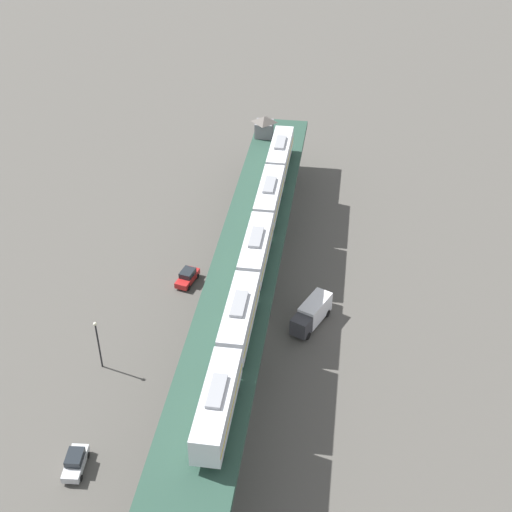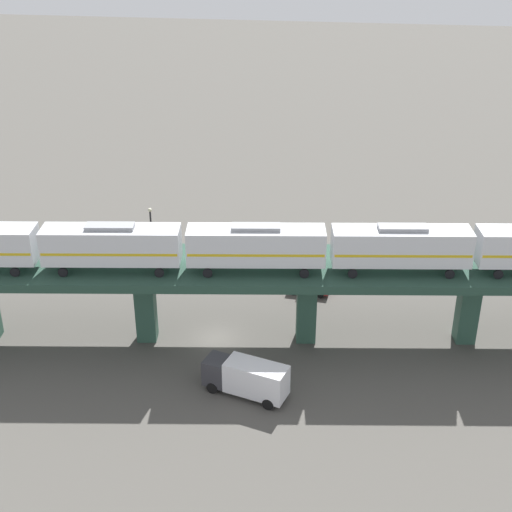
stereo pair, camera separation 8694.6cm
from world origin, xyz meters
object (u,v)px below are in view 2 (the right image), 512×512
object	(u,v)px
street_car_silver	(22,264)
delivery_truck	(247,377)
subway_train	(256,245)
street_lamp	(151,231)
street_car_red	(309,285)

from	to	relation	value
street_car_silver	delivery_truck	size ratio (longest dim) A/B	0.62
subway_train	street_lamp	world-z (taller)	subway_train
street_car_red	street_lamp	xyz separation A→B (m)	(3.86, 18.20, 3.17)
subway_train	street_lamp	xyz separation A→B (m)	(14.85, 14.25, -6.40)
street_car_red	street_car_silver	world-z (taller)	same
street_car_silver	delivery_truck	world-z (taller)	delivery_truck
street_car_red	street_lamp	world-z (taller)	street_lamp
street_car_red	delivery_truck	xyz separation A→B (m)	(-18.24, 3.58, 0.82)
subway_train	delivery_truck	size ratio (longest dim) A/B	8.24
subway_train	street_car_silver	bearing A→B (deg)	69.17
subway_train	street_car_red	distance (m)	15.10
subway_train	street_car_silver	world-z (taller)	subway_train
delivery_truck	street_car_red	bearing A→B (deg)	-11.11
subway_train	delivery_truck	xyz separation A→B (m)	(-7.24, -0.37, -8.74)
street_car_silver	street_lamp	distance (m)	14.95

